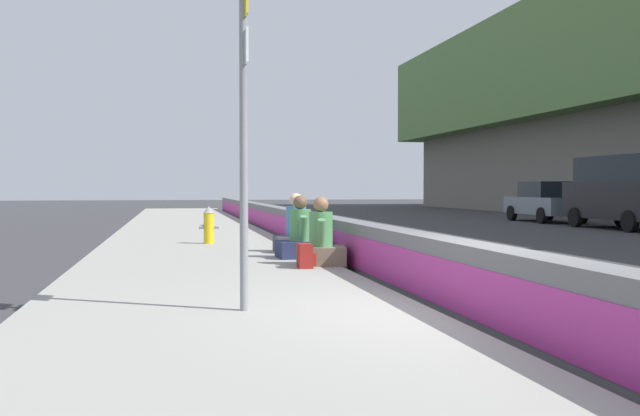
{
  "coord_description": "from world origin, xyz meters",
  "views": [
    {
      "loc": [
        -7.38,
        3.22,
        1.46
      ],
      "look_at": [
        8.25,
        0.08,
        1.01
      ],
      "focal_mm": 41.47,
      "sensor_mm": 36.0,
      "label": 1
    }
  ],
  "objects_px": {
    "seated_person_middle": "(300,238)",
    "seated_person_rear": "(296,234)",
    "backpack": "(306,256)",
    "fire_hydrant": "(209,225)",
    "parked_car_fourth": "(626,190)",
    "seated_person_foreground": "(321,243)",
    "parked_car_midline": "(546,202)",
    "route_sign_post": "(244,117)"
  },
  "relations": [
    {
      "from": "seated_person_foreground",
      "to": "seated_person_middle",
      "type": "xyz_separation_m",
      "value": [
        1.3,
        0.13,
        0.0
      ]
    },
    {
      "from": "seated_person_foreground",
      "to": "backpack",
      "type": "distance_m",
      "value": 0.6
    },
    {
      "from": "seated_person_foreground",
      "to": "parked_car_fourth",
      "type": "bearing_deg",
      "value": -50.41
    },
    {
      "from": "route_sign_post",
      "to": "fire_hydrant",
      "type": "bearing_deg",
      "value": -0.5
    },
    {
      "from": "fire_hydrant",
      "to": "seated_person_rear",
      "type": "distance_m",
      "value": 3.08
    },
    {
      "from": "seated_person_foreground",
      "to": "fire_hydrant",
      "type": "bearing_deg",
      "value": 17.63
    },
    {
      "from": "seated_person_rear",
      "to": "parked_car_midline",
      "type": "relative_size",
      "value": 0.26
    },
    {
      "from": "seated_person_rear",
      "to": "backpack",
      "type": "xyz_separation_m",
      "value": [
        -3.02,
        0.35,
        -0.18
      ]
    },
    {
      "from": "seated_person_foreground",
      "to": "parked_car_fourth",
      "type": "relative_size",
      "value": 0.23
    },
    {
      "from": "seated_person_middle",
      "to": "parked_car_midline",
      "type": "relative_size",
      "value": 0.26
    },
    {
      "from": "seated_person_middle",
      "to": "fire_hydrant",
      "type": "bearing_deg",
      "value": 21.34
    },
    {
      "from": "seated_person_middle",
      "to": "parked_car_fourth",
      "type": "height_order",
      "value": "parked_car_fourth"
    },
    {
      "from": "seated_person_rear",
      "to": "parked_car_midline",
      "type": "bearing_deg",
      "value": -43.23
    },
    {
      "from": "fire_hydrant",
      "to": "seated_person_foreground",
      "type": "bearing_deg",
      "value": -162.37
    },
    {
      "from": "seated_person_rear",
      "to": "backpack",
      "type": "relative_size",
      "value": 3.0
    },
    {
      "from": "seated_person_foreground",
      "to": "parked_car_midline",
      "type": "relative_size",
      "value": 0.26
    },
    {
      "from": "seated_person_rear",
      "to": "backpack",
      "type": "height_order",
      "value": "seated_person_rear"
    },
    {
      "from": "backpack",
      "to": "seated_person_rear",
      "type": "bearing_deg",
      "value": -6.53
    },
    {
      "from": "seated_person_middle",
      "to": "seated_person_foreground",
      "type": "bearing_deg",
      "value": -174.19
    },
    {
      "from": "parked_car_midline",
      "to": "seated_person_rear",
      "type": "bearing_deg",
      "value": 136.77
    },
    {
      "from": "fire_hydrant",
      "to": "parked_car_fourth",
      "type": "height_order",
      "value": "parked_car_fourth"
    },
    {
      "from": "seated_person_foreground",
      "to": "seated_person_rear",
      "type": "bearing_deg",
      "value": 0.06
    },
    {
      "from": "fire_hydrant",
      "to": "seated_person_middle",
      "type": "distance_m",
      "value": 4.15
    },
    {
      "from": "parked_car_fourth",
      "to": "seated_person_rear",
      "type": "bearing_deg",
      "value": 122.21
    },
    {
      "from": "seated_person_middle",
      "to": "seated_person_rear",
      "type": "xyz_separation_m",
      "value": [
        1.26,
        -0.13,
        0.01
      ]
    },
    {
      "from": "route_sign_post",
      "to": "parked_car_midline",
      "type": "distance_m",
      "value": 25.57
    },
    {
      "from": "seated_person_foreground",
      "to": "seated_person_rear",
      "type": "height_order",
      "value": "seated_person_rear"
    },
    {
      "from": "seated_person_foreground",
      "to": "seated_person_middle",
      "type": "relative_size",
      "value": 0.99
    },
    {
      "from": "seated_person_middle",
      "to": "route_sign_post",
      "type": "bearing_deg",
      "value": 164.45
    },
    {
      "from": "seated_person_middle",
      "to": "parked_car_fourth",
      "type": "xyz_separation_m",
      "value": [
        9.45,
        -13.14,
        0.85
      ]
    },
    {
      "from": "fire_hydrant",
      "to": "parked_car_fourth",
      "type": "xyz_separation_m",
      "value": [
        5.58,
        -14.65,
        0.77
      ]
    },
    {
      "from": "seated_person_rear",
      "to": "parked_car_midline",
      "type": "xyz_separation_m",
      "value": [
        13.86,
        -13.03,
        0.35
      ]
    },
    {
      "from": "seated_person_foreground",
      "to": "parked_car_midline",
      "type": "bearing_deg",
      "value": -38.43
    },
    {
      "from": "route_sign_post",
      "to": "seated_person_foreground",
      "type": "distance_m",
      "value": 5.04
    },
    {
      "from": "seated_person_foreground",
      "to": "backpack",
      "type": "relative_size",
      "value": 2.9
    },
    {
      "from": "parked_car_fourth",
      "to": "parked_car_midline",
      "type": "xyz_separation_m",
      "value": [
        5.67,
        -0.02,
        -0.49
      ]
    },
    {
      "from": "parked_car_fourth",
      "to": "route_sign_post",
      "type": "bearing_deg",
      "value": 135.85
    },
    {
      "from": "seated_person_rear",
      "to": "seated_person_foreground",
      "type": "bearing_deg",
      "value": -179.94
    },
    {
      "from": "seated_person_rear",
      "to": "parked_car_fourth",
      "type": "xyz_separation_m",
      "value": [
        8.19,
        -13.01,
        0.84
      ]
    },
    {
      "from": "route_sign_post",
      "to": "seated_person_foreground",
      "type": "relative_size",
      "value": 3.1
    },
    {
      "from": "route_sign_post",
      "to": "parked_car_fourth",
      "type": "height_order",
      "value": "route_sign_post"
    },
    {
      "from": "seated_person_middle",
      "to": "backpack",
      "type": "height_order",
      "value": "seated_person_middle"
    }
  ]
}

